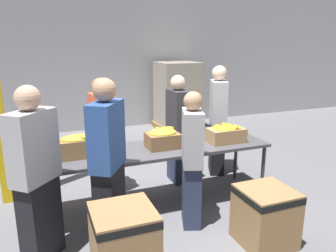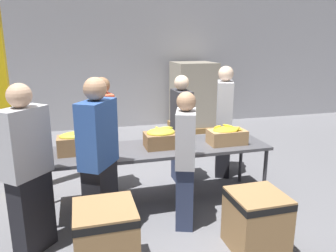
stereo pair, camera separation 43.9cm
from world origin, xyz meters
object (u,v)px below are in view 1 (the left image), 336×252
Objects in this scene: banana_box_1 at (163,138)px; volunteer_3 at (36,177)px; volunteer_1 at (218,121)px; sorting_table at (158,151)px; donation_bin_0 at (124,242)px; donation_bin_1 at (265,214)px; banana_box_0 at (79,145)px; banana_box_2 at (226,134)px; volunteer_5 at (192,161)px; pallet_stack_0 at (178,96)px; volunteer_0 at (108,164)px; volunteer_2 at (178,130)px; volunteer_4 at (102,138)px.

banana_box_1 is 1.65m from volunteer_3.
sorting_table is at bearing -38.05° from volunteer_1.
donation_bin_1 is (1.53, -0.00, -0.04)m from donation_bin_0.
banana_box_0 is 0.26× the size of volunteer_3.
banana_box_2 is at bearing -35.14° from volunteer_3.
donation_bin_0 is (-1.72, -1.16, -0.53)m from banana_box_2.
volunteer_3 is 1.10× the size of volunteer_5.
sorting_table is 1.79× the size of pallet_stack_0.
banana_box_1 is at bearing 56.13° from donation_bin_0.
volunteer_1 is (2.03, 1.29, -0.01)m from volunteer_0.
volunteer_3 is 2.36m from donation_bin_1.
volunteer_0 is 2.86× the size of donation_bin_1.
volunteer_1 is 2.08m from donation_bin_1.
volunteer_5 is at bearing -145.87° from banana_box_2.
volunteer_3 reaches higher than donation_bin_1.
banana_box_1 is 0.89m from banana_box_2.
donation_bin_1 is at bearing -63.27° from volunteer_3.
sorting_table is 1.84× the size of volunteer_5.
banana_box_2 is (0.89, -0.09, -0.01)m from banana_box_1.
donation_bin_0 is (-1.30, -1.86, -0.44)m from volunteer_2.
volunteer_2 reaches higher than donation_bin_1.
volunteer_0 is at bearing 89.14° from donation_bin_0.
volunteer_1 is 3.04m from volunteer_3.
banana_box_2 is 0.30× the size of volunteer_2.
volunteer_2 is 0.94× the size of volunteer_3.
volunteer_0 is (0.22, -0.62, -0.04)m from banana_box_0.
donation_bin_1 is (1.37, -1.87, -0.48)m from volunteer_4.
volunteer_1 is 2.53× the size of donation_bin_0.
donation_bin_1 is at bearing -119.01° from volunteer_5.
volunteer_2 is 1.14m from volunteer_4.
volunteer_5 is (-1.07, -1.30, -0.08)m from volunteer_1.
sorting_table is 1.68× the size of volunteer_3.
pallet_stack_0 is at bearing 51.80° from banana_box_0.
banana_box_1 is 0.25× the size of volunteer_4.
volunteer_4 is at bearing -129.27° from pallet_stack_0.
volunteer_4 is (0.37, 0.59, -0.11)m from banana_box_0.
volunteer_4 reaches higher than banana_box_0.
pallet_stack_0 is at bearing 61.96° from donation_bin_0.
donation_bin_0 is at bearing -23.31° from volunteer_1.
volunteer_3 is at bearing 138.80° from donation_bin_0.
donation_bin_1 is (1.52, -0.66, -0.55)m from volunteer_0.
banana_box_1 is 0.25× the size of volunteer_2.
banana_box_0 is 1.12× the size of banana_box_1.
sorting_table is 0.87m from volunteer_4.
volunteer_3 is 5.29m from pallet_stack_0.
donation_bin_0 is 1.12× the size of donation_bin_1.
volunteer_5 is 0.97× the size of pallet_stack_0.
volunteer_1 is 1.07× the size of volunteer_4.
volunteer_1 reaches higher than volunteer_4.
volunteer_1 is 2.87m from donation_bin_0.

